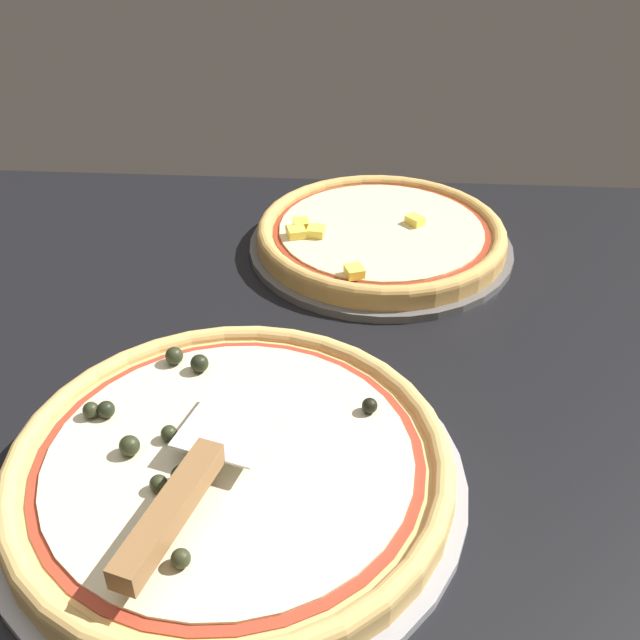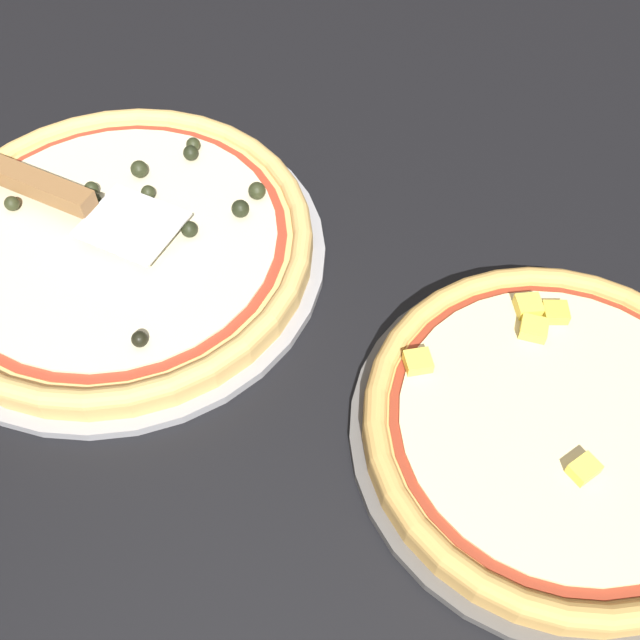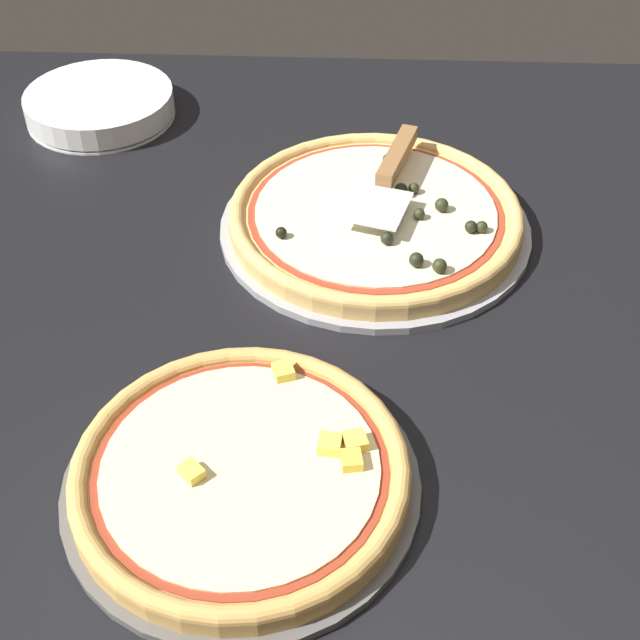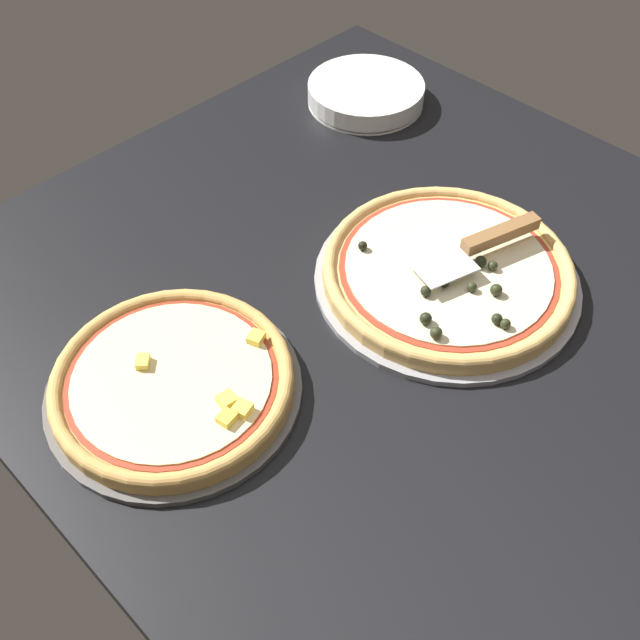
# 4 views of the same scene
# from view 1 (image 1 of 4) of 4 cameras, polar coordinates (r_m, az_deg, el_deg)

# --- Properties ---
(ground_plane) EXTENTS (1.31, 1.14, 0.04)m
(ground_plane) POSITION_cam_1_polar(r_m,az_deg,el_deg) (0.73, -5.69, -9.19)
(ground_plane) COLOR black
(pizza_pan_front) EXTENTS (0.41, 0.41, 0.01)m
(pizza_pan_front) POSITION_cam_1_polar(r_m,az_deg,el_deg) (0.67, -7.03, -11.98)
(pizza_pan_front) COLOR #939399
(pizza_pan_front) RESTS_ON ground_plane
(pizza_front) EXTENTS (0.38, 0.38, 0.04)m
(pizza_front) POSITION_cam_1_polar(r_m,az_deg,el_deg) (0.65, -7.18, -10.74)
(pizza_front) COLOR #DBAD60
(pizza_front) RESTS_ON pizza_pan_front
(pizza_pan_back) EXTENTS (0.35, 0.35, 0.01)m
(pizza_pan_back) POSITION_cam_1_polar(r_m,az_deg,el_deg) (1.00, 4.62, 5.62)
(pizza_pan_back) COLOR #565451
(pizza_pan_back) RESTS_ON ground_plane
(pizza_back) EXTENTS (0.32, 0.32, 0.03)m
(pizza_back) POSITION_cam_1_polar(r_m,az_deg,el_deg) (0.99, 4.66, 6.61)
(pizza_back) COLOR tan
(pizza_back) RESTS_ON pizza_pan_back
(serving_spatula) EXTENTS (0.11, 0.23, 0.02)m
(serving_spatula) POSITION_cam_1_polar(r_m,az_deg,el_deg) (0.59, -10.18, -12.65)
(serving_spatula) COLOR silver
(serving_spatula) RESTS_ON pizza_front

